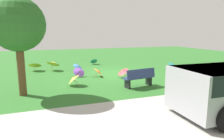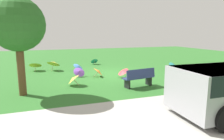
# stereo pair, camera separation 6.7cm
# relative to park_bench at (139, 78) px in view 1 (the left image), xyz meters

# --- Properties ---
(ground) EXTENTS (40.00, 40.00, 0.00)m
(ground) POSITION_rel_park_bench_xyz_m (0.29, -3.47, -0.47)
(ground) COLOR #2D6B28
(road_strip) EXTENTS (40.00, 4.47, 0.01)m
(road_strip) POSITION_rel_park_bench_xyz_m (0.29, 3.78, -0.46)
(road_strip) COLOR #B2AFA8
(road_strip) RESTS_ON ground
(park_bench) EXTENTS (1.66, 0.74, 0.90)m
(park_bench) POSITION_rel_park_bench_xyz_m (0.00, 0.00, 0.00)
(park_bench) COLOR navy
(park_bench) RESTS_ON ground
(shade_tree) EXTENTS (2.17, 2.17, 4.00)m
(shade_tree) POSITION_rel_park_bench_xyz_m (5.19, -0.50, 2.42)
(shade_tree) COLOR brown
(shade_tree) RESTS_ON ground
(parasol_purple_0) EXTENTS (0.79, 0.73, 0.60)m
(parasol_purple_0) POSITION_rel_park_bench_xyz_m (2.28, -3.23, -0.14)
(parasol_purple_0) COLOR tan
(parasol_purple_0) RESTS_ON ground
(parasol_blue_0) EXTENTS (0.94, 0.94, 0.61)m
(parasol_blue_0) POSITION_rel_park_bench_xyz_m (1.99, -5.01, -0.11)
(parasol_blue_0) COLOR tan
(parasol_blue_0) RESTS_ON ground
(parasol_red_0) EXTENTS (0.68, 0.72, 0.61)m
(parasol_red_0) POSITION_rel_park_bench_xyz_m (-0.04, -2.13, -0.08)
(parasol_red_0) COLOR tan
(parasol_red_0) RESTS_ON ground
(parasol_yellow_0) EXTENTS (1.20, 1.20, 0.80)m
(parasol_yellow_0) POSITION_rel_park_bench_xyz_m (3.55, -5.86, 0.06)
(parasol_yellow_0) COLOR tan
(parasol_yellow_0) RESTS_ON ground
(parasol_orange_0) EXTENTS (0.67, 0.76, 0.62)m
(parasol_orange_0) POSITION_rel_park_bench_xyz_m (1.20, -2.92, -0.14)
(parasol_orange_0) COLOR tan
(parasol_orange_0) RESTS_ON ground
(parasol_yellow_1) EXTENTS (0.95, 0.92, 0.68)m
(parasol_yellow_1) POSITION_rel_park_bench_xyz_m (4.74, -6.17, -0.03)
(parasol_yellow_1) COLOR tan
(parasol_yellow_1) RESTS_ON ground
(parasol_teal_0) EXTENTS (0.61, 0.56, 0.55)m
(parasol_teal_0) POSITION_rel_park_bench_xyz_m (0.22, -7.63, -0.17)
(parasol_teal_0) COLOR tan
(parasol_teal_0) RESTS_ON ground
(parasol_teal_1) EXTENTS (0.84, 0.78, 0.59)m
(parasol_teal_1) POSITION_rel_park_bench_xyz_m (-4.30, -3.21, -0.16)
(parasol_teal_1) COLOR tan
(parasol_teal_1) RESTS_ON ground
(parasol_yellow_2) EXTENTS (0.84, 0.89, 0.63)m
(parasol_yellow_2) POSITION_rel_park_bench_xyz_m (2.96, -1.33, -0.11)
(parasol_yellow_2) COLOR tan
(parasol_yellow_2) RESTS_ON ground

